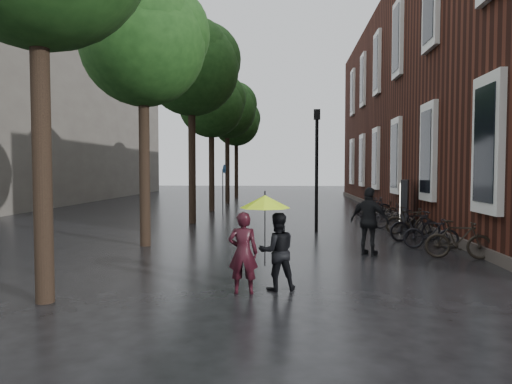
# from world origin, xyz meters

# --- Properties ---
(ground) EXTENTS (120.00, 120.00, 0.00)m
(ground) POSITION_xyz_m (0.00, 0.00, 0.00)
(ground) COLOR black
(brick_building) EXTENTS (10.20, 33.20, 12.00)m
(brick_building) POSITION_xyz_m (10.47, 19.46, 5.99)
(brick_building) COLOR #38160F
(brick_building) RESTS_ON ground
(bg_building) EXTENTS (16.00, 30.00, 14.00)m
(bg_building) POSITION_xyz_m (-22.00, 28.00, 7.00)
(bg_building) COLOR #47423D
(bg_building) RESTS_ON ground
(street_trees) EXTENTS (4.33, 34.03, 8.91)m
(street_trees) POSITION_xyz_m (-3.99, 15.91, 6.34)
(street_trees) COLOR black
(street_trees) RESTS_ON ground
(person_burgundy) EXTENTS (0.58, 0.39, 1.56)m
(person_burgundy) POSITION_xyz_m (-0.56, 1.82, 0.78)
(person_burgundy) COLOR black
(person_burgundy) RESTS_ON ground
(person_black) EXTENTS (0.85, 0.73, 1.51)m
(person_black) POSITION_xyz_m (0.07, 2.13, 0.76)
(person_black) COLOR black
(person_black) RESTS_ON ground
(lime_umbrella) EXTENTS (0.98, 0.98, 1.45)m
(lime_umbrella) POSITION_xyz_m (-0.16, 2.04, 1.73)
(lime_umbrella) COLOR black
(lime_umbrella) RESTS_ON ground
(pedestrian_walking) EXTENTS (1.17, 0.97, 1.87)m
(pedestrian_walking) POSITION_xyz_m (2.51, 5.93, 0.93)
(pedestrian_walking) COLOR black
(pedestrian_walking) RESTS_ON ground
(parked_bicycles) EXTENTS (2.09, 12.91, 1.04)m
(parked_bicycles) POSITION_xyz_m (4.56, 11.64, 0.48)
(parked_bicycles) COLOR black
(parked_bicycles) RESTS_ON ground
(ad_lightbox) EXTENTS (0.29, 1.28, 1.93)m
(ad_lightbox) POSITION_xyz_m (5.00, 12.18, 0.97)
(ad_lightbox) COLOR black
(ad_lightbox) RESTS_ON ground
(lamp_post) EXTENTS (0.24, 0.24, 4.59)m
(lamp_post) POSITION_xyz_m (1.35, 10.56, 2.79)
(lamp_post) COLOR black
(lamp_post) RESTS_ON ground
(cycle_sign) EXTENTS (0.14, 0.48, 2.63)m
(cycle_sign) POSITION_xyz_m (-3.25, 18.11, 1.74)
(cycle_sign) COLOR #262628
(cycle_sign) RESTS_ON ground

